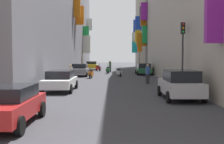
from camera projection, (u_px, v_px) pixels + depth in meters
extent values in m
plane|color=#38383D|center=(114.00, 76.00, 34.15)|extent=(140.00, 140.00, 0.00)
cube|color=orange|center=(81.00, 15.00, 39.86)|extent=(1.07, 0.54, 2.51)
cube|color=orange|center=(78.00, 6.00, 37.55)|extent=(0.85, 0.45, 2.71)
cube|color=gray|center=(71.00, 22.00, 54.82)|extent=(6.00, 17.70, 17.43)
cube|color=white|center=(88.00, 44.00, 49.14)|extent=(1.26, 0.43, 2.91)
cube|color=green|center=(87.00, 34.00, 49.46)|extent=(1.01, 0.54, 2.42)
cube|color=white|center=(91.00, 25.00, 56.48)|extent=(1.05, 0.49, 2.21)
cube|color=purple|center=(216.00, 9.00, 13.52)|extent=(0.79, 0.45, 3.10)
cube|color=slate|center=(168.00, 11.00, 43.14)|extent=(6.00, 3.19, 17.88)
cube|color=orange|center=(143.00, 40.00, 44.12)|extent=(1.38, 0.51, 1.94)
cube|color=orange|center=(145.00, 21.00, 43.39)|extent=(0.89, 0.37, 1.69)
cube|color=black|center=(144.00, 14.00, 43.79)|extent=(0.95, 0.37, 2.16)
cube|color=purple|center=(145.00, 11.00, 42.45)|extent=(0.94, 0.52, 2.50)
cube|color=green|center=(146.00, 35.00, 42.71)|extent=(0.71, 0.60, 2.51)
cube|color=#9E9384|center=(162.00, 18.00, 49.18)|extent=(6.00, 8.88, 17.22)
cube|color=orange|center=(141.00, 43.00, 50.30)|extent=(0.72, 0.37, 2.93)
cube|color=blue|center=(140.00, 23.00, 50.50)|extent=(1.10, 0.43, 2.29)
cube|color=yellow|center=(139.00, 37.00, 53.14)|extent=(0.92, 0.57, 2.27)
cube|color=#9E9384|center=(153.00, 31.00, 59.56)|extent=(6.00, 8.21, 14.91)
cube|color=blue|center=(136.00, 27.00, 59.59)|extent=(0.77, 0.58, 2.84)
cube|color=#19B2BF|center=(136.00, 47.00, 59.77)|extent=(1.04, 0.42, 2.39)
cube|color=white|center=(136.00, 37.00, 57.80)|extent=(1.16, 0.50, 1.76)
cube|color=white|center=(61.00, 82.00, 19.84)|extent=(1.82, 4.44, 0.55)
cube|color=black|center=(62.00, 74.00, 20.03)|extent=(1.60, 2.48, 0.52)
cylinder|color=black|center=(72.00, 89.00, 18.39)|extent=(0.18, 0.60, 0.60)
cylinder|color=black|center=(43.00, 89.00, 18.40)|extent=(0.18, 0.60, 0.60)
cylinder|color=black|center=(78.00, 84.00, 21.32)|extent=(0.18, 0.60, 0.60)
cylinder|color=black|center=(53.00, 84.00, 21.32)|extent=(0.18, 0.60, 0.60)
cube|color=#B7B7BC|center=(181.00, 87.00, 16.04)|extent=(1.80, 4.11, 0.70)
cube|color=black|center=(182.00, 76.00, 15.80)|extent=(1.58, 2.30, 0.60)
cylinder|color=black|center=(161.00, 91.00, 17.42)|extent=(0.18, 0.60, 0.60)
cylinder|color=black|center=(191.00, 91.00, 17.41)|extent=(0.18, 0.60, 0.60)
cylinder|color=black|center=(170.00, 97.00, 14.71)|extent=(0.18, 0.60, 0.60)
cylinder|color=black|center=(206.00, 97.00, 14.70)|extent=(0.18, 0.60, 0.60)
cube|color=#B21E1E|center=(8.00, 108.00, 10.04)|extent=(1.77, 4.12, 0.58)
cube|color=black|center=(10.00, 92.00, 10.22)|extent=(1.56, 2.31, 0.46)
cylinder|color=black|center=(21.00, 126.00, 8.70)|extent=(0.18, 0.60, 0.60)
cylinder|color=black|center=(43.00, 109.00, 11.42)|extent=(0.18, 0.60, 0.60)
cube|color=gold|center=(93.00, 66.00, 49.88)|extent=(1.83, 4.00, 0.64)
cube|color=black|center=(93.00, 63.00, 50.05)|extent=(1.61, 2.24, 0.48)
cylinder|color=black|center=(98.00, 68.00, 48.57)|extent=(0.18, 0.60, 0.60)
cylinder|color=black|center=(87.00, 68.00, 48.58)|extent=(0.18, 0.60, 0.60)
cylinder|color=black|center=(99.00, 68.00, 51.21)|extent=(0.18, 0.60, 0.60)
cylinder|color=black|center=(88.00, 68.00, 51.22)|extent=(0.18, 0.60, 0.60)
cube|color=#236638|center=(145.00, 70.00, 36.76)|extent=(1.66, 4.19, 0.55)
cube|color=black|center=(145.00, 66.00, 36.52)|extent=(1.46, 2.35, 0.57)
cylinder|color=black|center=(137.00, 72.00, 38.16)|extent=(0.18, 0.60, 0.60)
cylinder|color=black|center=(150.00, 72.00, 38.15)|extent=(0.18, 0.60, 0.60)
cylinder|color=black|center=(139.00, 73.00, 35.40)|extent=(0.18, 0.60, 0.60)
cylinder|color=black|center=(153.00, 73.00, 35.39)|extent=(0.18, 0.60, 0.60)
cube|color=slate|center=(81.00, 71.00, 34.34)|extent=(1.84, 4.21, 0.61)
cube|color=black|center=(81.00, 66.00, 34.52)|extent=(1.62, 2.36, 0.52)
cylinder|color=black|center=(88.00, 74.00, 32.97)|extent=(0.18, 0.60, 0.60)
cylinder|color=black|center=(72.00, 74.00, 32.97)|extent=(0.18, 0.60, 0.60)
cylinder|color=black|center=(90.00, 73.00, 35.74)|extent=(0.18, 0.60, 0.60)
cylinder|color=black|center=(75.00, 73.00, 35.75)|extent=(0.18, 0.60, 0.60)
cube|color=red|center=(99.00, 68.00, 45.81)|extent=(0.84, 1.21, 0.45)
cube|color=black|center=(99.00, 66.00, 45.99)|extent=(0.51, 0.64, 0.16)
cylinder|color=#4C4C51|center=(101.00, 66.00, 45.27)|extent=(0.16, 0.28, 0.68)
cylinder|color=black|center=(101.00, 70.00, 45.17)|extent=(0.28, 0.48, 0.48)
cylinder|color=black|center=(98.00, 69.00, 46.47)|extent=(0.28, 0.48, 0.48)
cube|color=orange|center=(92.00, 74.00, 31.23)|extent=(0.53, 1.09, 0.45)
cube|color=black|center=(92.00, 71.00, 31.41)|extent=(0.37, 0.58, 0.16)
cylinder|color=#4C4C51|center=(91.00, 71.00, 30.68)|extent=(0.08, 0.28, 0.68)
cylinder|color=black|center=(91.00, 76.00, 30.58)|extent=(0.14, 0.49, 0.48)
cylinder|color=black|center=(93.00, 75.00, 31.90)|extent=(0.14, 0.49, 0.48)
cube|color=#287F3D|center=(109.00, 70.00, 39.53)|extent=(0.56, 1.17, 0.45)
cube|color=black|center=(109.00, 68.00, 39.73)|extent=(0.38, 0.59, 0.16)
cylinder|color=#4C4C51|center=(109.00, 68.00, 38.96)|extent=(0.09, 0.28, 0.68)
cylinder|color=black|center=(108.00, 72.00, 38.85)|extent=(0.15, 0.49, 0.48)
cylinder|color=black|center=(110.00, 71.00, 40.25)|extent=(0.15, 0.49, 0.48)
cube|color=silver|center=(121.00, 72.00, 33.54)|extent=(0.61, 1.18, 0.45)
cube|color=black|center=(120.00, 70.00, 33.73)|extent=(0.40, 0.60, 0.16)
cylinder|color=#4C4C51|center=(122.00, 70.00, 32.97)|extent=(0.10, 0.28, 0.68)
cylinder|color=black|center=(122.00, 75.00, 32.86)|extent=(0.17, 0.49, 0.48)
cylinder|color=black|center=(119.00, 74.00, 34.25)|extent=(0.17, 0.49, 0.48)
cylinder|color=#383838|center=(72.00, 81.00, 23.04)|extent=(0.45, 0.45, 0.84)
cylinder|color=#B2AD9E|center=(72.00, 71.00, 23.00)|extent=(0.53, 0.53, 0.66)
sphere|color=tan|center=(72.00, 65.00, 22.97)|extent=(0.23, 0.23, 0.23)
cylinder|color=#3B3B3B|center=(111.00, 69.00, 42.51)|extent=(0.43, 0.43, 0.82)
cylinder|color=#4C724C|center=(111.00, 64.00, 42.47)|extent=(0.51, 0.51, 0.65)
sphere|color=tan|center=(111.00, 61.00, 42.44)|extent=(0.22, 0.22, 0.22)
cylinder|color=#313131|center=(149.00, 79.00, 24.89)|extent=(0.45, 0.45, 0.82)
cylinder|color=#335199|center=(149.00, 70.00, 24.85)|extent=(0.53, 0.53, 0.65)
sphere|color=tan|center=(149.00, 65.00, 24.82)|extent=(0.22, 0.22, 0.22)
cylinder|color=#2D2D2D|center=(184.00, 63.00, 19.62)|extent=(0.12, 0.12, 3.83)
cube|color=black|center=(184.00, 28.00, 19.49)|extent=(0.26, 0.26, 0.75)
sphere|color=red|center=(185.00, 24.00, 19.34)|extent=(0.14, 0.14, 0.14)
sphere|color=orange|center=(185.00, 28.00, 19.35)|extent=(0.14, 0.14, 0.14)
sphere|color=green|center=(185.00, 32.00, 19.37)|extent=(0.14, 0.14, 0.14)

